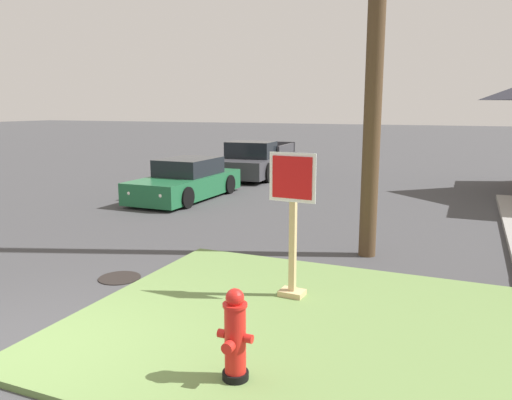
# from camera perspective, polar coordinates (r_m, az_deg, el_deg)

# --- Properties ---
(ground_plane) EXTENTS (160.00, 160.00, 0.00)m
(ground_plane) POSITION_cam_1_polar(r_m,az_deg,el_deg) (6.65, -24.27, -15.75)
(ground_plane) COLOR #3D3D3F
(grass_corner_patch) EXTENTS (5.56, 5.10, 0.08)m
(grass_corner_patch) POSITION_cam_1_polar(r_m,az_deg,el_deg) (6.80, 3.79, -13.85)
(grass_corner_patch) COLOR #668447
(grass_corner_patch) RESTS_ON ground
(fire_hydrant) EXTENTS (0.38, 0.34, 0.98)m
(fire_hydrant) POSITION_cam_1_polar(r_m,az_deg,el_deg) (5.29, -2.39, -15.26)
(fire_hydrant) COLOR black
(fire_hydrant) RESTS_ON grass_corner_patch
(stop_sign) EXTENTS (0.71, 0.30, 2.13)m
(stop_sign) POSITION_cam_1_polar(r_m,az_deg,el_deg) (7.31, 4.17, -3.26)
(stop_sign) COLOR tan
(stop_sign) RESTS_ON grass_corner_patch
(manhole_cover) EXTENTS (0.70, 0.70, 0.02)m
(manhole_cover) POSITION_cam_1_polar(r_m,az_deg,el_deg) (8.86, -15.21, -8.53)
(manhole_cover) COLOR black
(manhole_cover) RESTS_ON ground
(parked_sedan_green) EXTENTS (1.88, 4.42, 1.25)m
(parked_sedan_green) POSITION_cam_1_polar(r_m,az_deg,el_deg) (15.96, -7.89, 2.13)
(parked_sedan_green) COLOR #1E6038
(parked_sedan_green) RESTS_ON ground
(pickup_truck_charcoal) EXTENTS (2.39, 5.30, 1.48)m
(pickup_truck_charcoal) POSITION_cam_1_polar(r_m,az_deg,el_deg) (20.81, 0.05, 4.38)
(pickup_truck_charcoal) COLOR #38383D
(pickup_truck_charcoal) RESTS_ON ground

